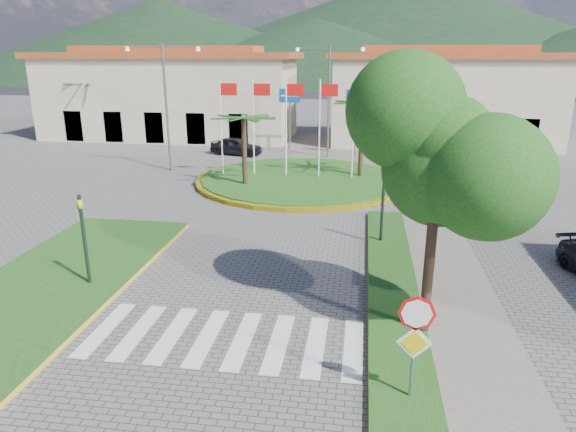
# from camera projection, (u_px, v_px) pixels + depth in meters

# --- Properties ---
(sidewalk_right) EXTENTS (4.00, 28.00, 0.15)m
(sidewalk_right) POSITION_uv_depth(u_px,v_px,m) (460.00, 404.00, 11.33)
(sidewalk_right) COLOR gray
(sidewalk_right) RESTS_ON ground
(verge_right) EXTENTS (1.60, 28.00, 0.18)m
(verge_right) POSITION_uv_depth(u_px,v_px,m) (405.00, 398.00, 11.49)
(verge_right) COLOR #1D4B15
(verge_right) RESTS_ON ground
(median_left) EXTENTS (5.00, 14.00, 0.18)m
(median_left) POSITION_uv_depth(u_px,v_px,m) (46.00, 288.00, 16.84)
(median_left) COLOR #1D4B15
(median_left) RESTS_ON ground
(crosswalk) EXTENTS (8.00, 3.00, 0.01)m
(crosswalk) POSITION_uv_depth(u_px,v_px,m) (221.00, 338.00, 14.07)
(crosswalk) COLOR silver
(crosswalk) RESTS_ON ground
(roundabout_island) EXTENTS (12.70, 12.70, 6.00)m
(roundabout_island) POSITION_uv_depth(u_px,v_px,m) (301.00, 179.00, 30.98)
(roundabout_island) COLOR yellow
(roundabout_island) RESTS_ON ground
(stop_sign) EXTENTS (0.80, 0.11, 2.65)m
(stop_sign) POSITION_uv_depth(u_px,v_px,m) (415.00, 332.00, 10.93)
(stop_sign) COLOR slate
(stop_sign) RESTS_ON ground
(deciduous_tree) EXTENTS (3.60, 3.60, 6.80)m
(deciduous_tree) POSITION_uv_depth(u_px,v_px,m) (439.00, 150.00, 12.68)
(deciduous_tree) COLOR black
(deciduous_tree) RESTS_ON ground
(traffic_light_left) EXTENTS (0.15, 0.18, 3.20)m
(traffic_light_left) POSITION_uv_depth(u_px,v_px,m) (84.00, 232.00, 16.57)
(traffic_light_left) COLOR black
(traffic_light_left) RESTS_ON ground
(traffic_light_right) EXTENTS (0.15, 0.18, 3.20)m
(traffic_light_right) POSITION_uv_depth(u_px,v_px,m) (383.00, 199.00, 20.40)
(traffic_light_right) COLOR black
(traffic_light_right) RESTS_ON ground
(traffic_light_far) EXTENTS (0.18, 0.15, 3.20)m
(traffic_light_far) POSITION_uv_depth(u_px,v_px,m) (432.00, 143.00, 33.10)
(traffic_light_far) COLOR black
(traffic_light_far) RESTS_ON ground
(direction_sign_west) EXTENTS (1.60, 0.14, 5.20)m
(direction_sign_west) POSITION_uv_depth(u_px,v_px,m) (290.00, 107.00, 38.70)
(direction_sign_west) COLOR slate
(direction_sign_west) RESTS_ON ground
(direction_sign_east) EXTENTS (1.60, 0.14, 5.20)m
(direction_sign_east) POSITION_uv_depth(u_px,v_px,m) (356.00, 108.00, 38.00)
(direction_sign_east) COLOR slate
(direction_sign_east) RESTS_ON ground
(street_lamp_centre) EXTENTS (4.80, 0.16, 8.00)m
(street_lamp_centre) POSITION_uv_depth(u_px,v_px,m) (329.00, 96.00, 37.07)
(street_lamp_centre) COLOR slate
(street_lamp_centre) RESTS_ON ground
(street_lamp_west) EXTENTS (4.80, 0.16, 8.00)m
(street_lamp_west) POSITION_uv_depth(u_px,v_px,m) (166.00, 101.00, 32.81)
(street_lamp_west) COLOR slate
(street_lamp_west) RESTS_ON ground
(building_left) EXTENTS (23.32, 9.54, 8.05)m
(building_left) POSITION_uv_depth(u_px,v_px,m) (171.00, 94.00, 46.88)
(building_left) COLOR #C2B293
(building_left) RESTS_ON ground
(building_right) EXTENTS (19.08, 9.54, 8.05)m
(building_right) POSITION_uv_depth(u_px,v_px,m) (441.00, 97.00, 43.54)
(building_right) COLOR #C2B293
(building_right) RESTS_ON ground
(hill_far_west) EXTENTS (140.00, 140.00, 22.00)m
(hill_far_west) POSITION_uv_depth(u_px,v_px,m) (161.00, 40.00, 146.57)
(hill_far_west) COLOR black
(hill_far_west) RESTS_ON ground
(hill_far_mid) EXTENTS (180.00, 180.00, 30.00)m
(hill_far_mid) POSITION_uv_depth(u_px,v_px,m) (407.00, 26.00, 154.44)
(hill_far_mid) COLOR black
(hill_far_mid) RESTS_ON ground
(hill_near_back) EXTENTS (110.00, 110.00, 16.00)m
(hill_near_back) POSITION_uv_depth(u_px,v_px,m) (314.00, 50.00, 131.78)
(hill_near_back) COLOR black
(hill_near_back) RESTS_ON ground
(white_van) EXTENTS (5.22, 3.87, 1.32)m
(white_van) POSITION_uv_depth(u_px,v_px,m) (191.00, 134.00, 45.04)
(white_van) COLOR white
(white_van) RESTS_ON ground
(car_dark_a) EXTENTS (4.21, 2.41, 1.35)m
(car_dark_a) POSITION_uv_depth(u_px,v_px,m) (236.00, 146.00, 39.21)
(car_dark_a) COLOR black
(car_dark_a) RESTS_ON ground
(car_dark_b) EXTENTS (3.47, 1.40, 1.12)m
(car_dark_b) POSITION_uv_depth(u_px,v_px,m) (418.00, 152.00, 37.46)
(car_dark_b) COLOR black
(car_dark_b) RESTS_ON ground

